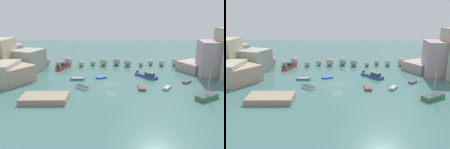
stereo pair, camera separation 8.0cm
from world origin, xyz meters
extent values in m
plane|color=#45746F|center=(0.00, 0.00, 0.00)|extent=(160.00, 160.00, 0.00)
cube|color=#A9AA9D|center=(-24.53, 11.52, 3.13)|extent=(9.11, 8.94, 6.25)
cube|color=tan|center=(-24.50, 1.32, 2.03)|extent=(11.12, 10.98, 4.05)
cube|color=#B0AA94|center=(-27.00, -0.14, 2.55)|extent=(7.47, 8.93, 5.11)
cube|color=#ACAC9A|center=(-31.18, 14.85, 3.66)|extent=(8.37, 8.21, 7.32)
cube|color=#B39C9D|center=(27.84, 8.22, 4.66)|extent=(9.32, 8.61, 9.33)
cube|color=#B39E93|center=(24.21, 13.09, 1.28)|extent=(10.37, 10.31, 2.56)
sphere|color=#AC938C|center=(-21.87, 18.48, 1.39)|extent=(2.78, 2.78, 2.78)
sphere|color=tan|center=(-17.73, 17.45, 0.83)|extent=(1.66, 1.66, 1.66)
sphere|color=#B99498|center=(-14.62, 18.66, 1.29)|extent=(2.58, 2.58, 2.58)
sphere|color=tan|center=(-10.12, 16.96, 0.87)|extent=(1.74, 1.74, 1.74)
sphere|color=#A09A85|center=(-6.53, 18.22, 0.85)|extent=(1.69, 1.69, 1.69)
sphere|color=#ACA493|center=(-2.99, 18.23, 1.18)|extent=(2.36, 2.36, 2.36)
sphere|color=#A3A492|center=(1.18, 18.94, 1.20)|extent=(2.41, 2.41, 2.41)
sphere|color=#A79895|center=(4.71, 17.66, 1.13)|extent=(2.27, 2.27, 2.27)
sphere|color=#A09995|center=(8.95, 17.37, 0.71)|extent=(1.43, 1.43, 1.43)
sphere|color=#B59395|center=(12.26, 19.24, 0.79)|extent=(1.57, 1.57, 1.57)
sphere|color=#A9AE99|center=(15.63, 18.23, 0.94)|extent=(1.87, 1.87, 1.87)
sphere|color=#B2A39B|center=(20.17, 18.58, 1.26)|extent=(2.52, 2.52, 2.52)
cube|color=tan|center=(-12.93, -10.56, 0.54)|extent=(9.19, 5.32, 1.08)
sphere|color=gold|center=(0.84, 13.18, 0.23)|extent=(0.46, 0.46, 0.46)
cube|color=blue|center=(9.14, 5.78, 0.33)|extent=(5.79, 5.92, 0.66)
cube|color=#232A31|center=(9.14, 5.78, 0.69)|extent=(5.67, 5.81, 0.06)
cube|color=#3F444C|center=(9.94, 4.95, 1.08)|extent=(2.66, 2.70, 0.83)
cube|color=black|center=(7.00, 8.01, 0.91)|extent=(0.57, 0.56, 0.50)
cube|color=#CF3C36|center=(-15.25, 14.20, 0.43)|extent=(3.54, 6.40, 0.86)
cube|color=black|center=(-15.25, 14.20, 0.89)|extent=(3.47, 6.27, 0.06)
cube|color=#3F444C|center=(-15.08, 14.78, 1.34)|extent=(1.77, 1.97, 0.95)
cube|color=black|center=(-16.08, 11.41, 1.11)|extent=(0.52, 0.47, 0.50)
cube|color=#3E7D4A|center=(19.48, -9.06, 0.42)|extent=(5.32, 4.24, 0.83)
cube|color=#222A27|center=(19.48, -9.06, 0.86)|extent=(5.22, 4.16, 0.06)
cylinder|color=silver|center=(19.48, -9.06, 3.44)|extent=(0.10, 0.10, 5.22)
cube|color=teal|center=(-8.85, 2.94, 0.23)|extent=(3.62, 1.34, 0.45)
cube|color=#2E2E36|center=(-8.85, 2.94, 0.48)|extent=(3.55, 1.32, 0.06)
cube|color=#ADA89E|center=(-8.85, 2.94, 0.49)|extent=(3.08, 1.14, 0.08)
cube|color=gray|center=(12.75, -3.35, 0.23)|extent=(2.47, 3.05, 0.45)
cube|color=#ADA89E|center=(12.75, -3.35, 0.49)|extent=(2.10, 2.59, 0.08)
cube|color=#BD3B3A|center=(18.48, 0.99, 0.19)|extent=(2.55, 2.46, 0.38)
cube|color=#1C3023|center=(18.48, 0.99, 0.41)|extent=(2.50, 2.41, 0.06)
cube|color=#234C93|center=(18.48, 0.99, 0.42)|extent=(2.17, 2.09, 0.08)
cube|color=white|center=(-6.63, -3.38, 0.27)|extent=(3.47, 3.22, 0.54)
cube|color=#192D2F|center=(-6.63, -3.38, 0.57)|extent=(3.40, 3.15, 0.06)
cube|color=#CC3E32|center=(6.96, -3.40, 0.25)|extent=(1.58, 3.42, 0.51)
cube|color=#2B2E1F|center=(6.96, -3.40, 0.54)|extent=(1.55, 3.35, 0.06)
cube|color=blue|center=(-2.81, 4.57, 0.20)|extent=(3.01, 2.44, 0.40)
camera|label=1|loc=(1.26, -50.09, 17.13)|focal=34.80mm
camera|label=2|loc=(1.34, -50.08, 17.13)|focal=34.80mm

